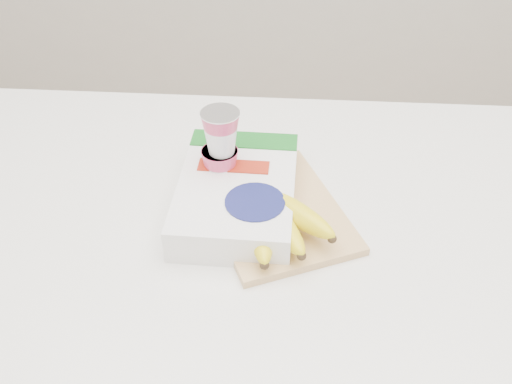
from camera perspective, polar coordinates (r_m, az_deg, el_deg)
room at (r=0.71m, az=-3.38°, el=15.54°), size 4.00×4.00×4.00m
cutting_board at (r=0.94m, az=1.90°, el=-1.88°), size 0.30×0.33×0.01m
bananas at (r=0.88m, az=2.00°, el=-2.56°), size 0.17×0.20×0.06m
yogurt_stack at (r=0.93m, az=-3.57°, el=4.42°), size 0.07×0.07×0.15m
cereal_box at (r=0.94m, az=-1.88°, el=-0.12°), size 0.19×0.28×0.06m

